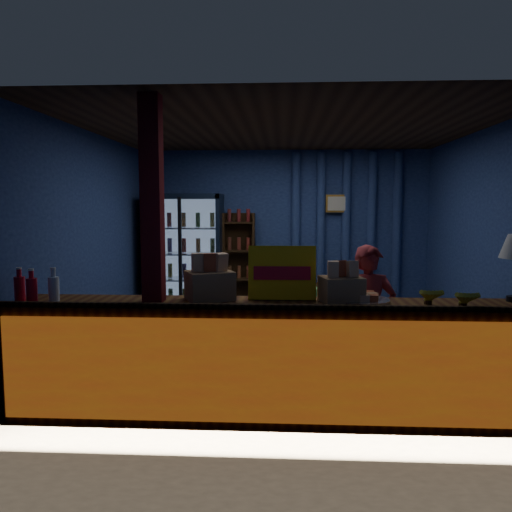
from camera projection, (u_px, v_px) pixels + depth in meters
The scene contains 17 objects.
ground at pixel (283, 349), 6.00m from camera, with size 4.60×4.60×0.00m, color #515154.
room_walls at pixel (283, 219), 5.83m from camera, with size 4.60×4.60×4.60m.
counter at pixel (283, 360), 4.05m from camera, with size 4.40×0.57×0.99m.
support_post at pixel (153, 259), 4.03m from camera, with size 0.16×0.16×2.60m, color maroon.
beverage_cooler at pixel (185, 255), 7.89m from camera, with size 1.20×0.62×1.90m.
bottle_shelf at pixel (239, 263), 7.99m from camera, with size 0.50×0.28×1.60m.
curtain_folds at pixel (346, 232), 7.93m from camera, with size 1.74×0.14×2.50m.
framed_picture at pixel (337, 204), 7.85m from camera, with size 0.36×0.04×0.28m.
shopkeeper at pixel (369, 318), 4.63m from camera, with size 0.50×0.33×1.37m, color maroon.
green_chair at pixel (323, 304), 7.23m from camera, with size 0.63×0.65×0.59m, color #4F9E4F.
side_table at pixel (336, 302), 7.45m from camera, with size 0.68×0.55×0.66m.
yellow_sign at pixel (282, 273), 4.12m from camera, with size 0.56×0.12×0.45m.
soda_bottles at pixel (35, 288), 4.04m from camera, with size 0.37×0.17×0.28m.
snack_box_left at pixel (210, 283), 4.13m from camera, with size 0.46×0.42×0.39m.
snack_box_centre at pixel (341, 288), 4.01m from camera, with size 0.37×0.33×0.34m.
pastry_tray at pixel (362, 299), 4.05m from camera, with size 0.45×0.45×0.07m.
banana_bunches at pixel (447, 297), 3.84m from camera, with size 0.44×0.27×0.15m.
Camera 1 is at (-0.01, -5.86, 1.74)m, focal length 35.00 mm.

